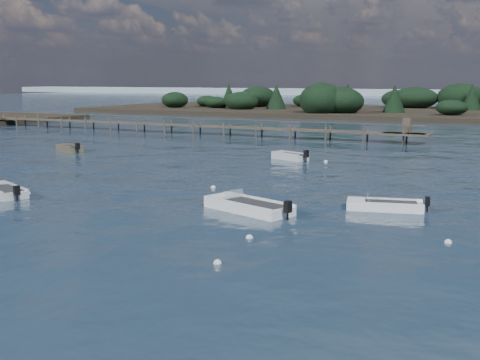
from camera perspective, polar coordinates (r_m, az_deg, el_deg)
The scene contains 14 objects.
ground at distance 78.83m, azimuth 14.29°, elevation 4.35°, with size 400.00×400.00×0.00m, color #172736.
tender_far_white at distance 51.29m, azimuth 4.76°, elevation 2.13°, with size 3.66×2.40×1.24m.
dinghy_mid_white_a at distance 31.28m, azimuth 0.79°, elevation -2.68°, with size 5.37×3.37×1.24m.
dinghy_mid_grey at distance 38.21m, azimuth -21.51°, elevation -1.12°, with size 4.38×3.03×1.11m.
dinghy_mid_white_b at distance 32.54m, azimuth 13.53°, elevation -2.51°, with size 4.31×2.36×1.05m.
tender_far_grey at distance 59.22m, azimuth -15.85°, elevation 2.79°, with size 3.76×2.69×1.22m.
buoy_b at distance 22.65m, azimuth -2.15°, elevation -7.92°, with size 0.32×0.32×0.32m, color silver.
buoy_c at distance 38.22m, azimuth -19.46°, elevation -1.23°, with size 0.32×0.32×0.32m, color silver.
buoy_d at distance 26.82m, azimuth 19.13°, elevation -5.66°, with size 0.32×0.32×0.32m, color silver.
buoy_e at distance 50.26m, azimuth 8.13°, elevation 1.71°, with size 0.32×0.32×0.32m, color silver.
buoy_extra_a at distance 37.94m, azimuth -2.56°, elevation -0.76°, with size 0.32×0.32×0.32m, color silver.
buoy_extra_b at distance 26.11m, azimuth 0.90°, elevation -5.53°, with size 0.32×0.32×0.32m, color silver.
jetty at distance 75.42m, azimuth -4.13°, elevation 5.14°, with size 64.50×3.20×3.40m.
distant_haze at distance 268.85m, azimuth 3.07°, elevation 8.13°, with size 280.00×20.00×2.40m, color #91A7B4.
Camera 1 is at (16.41, -16.80, 6.82)m, focal length 45.00 mm.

